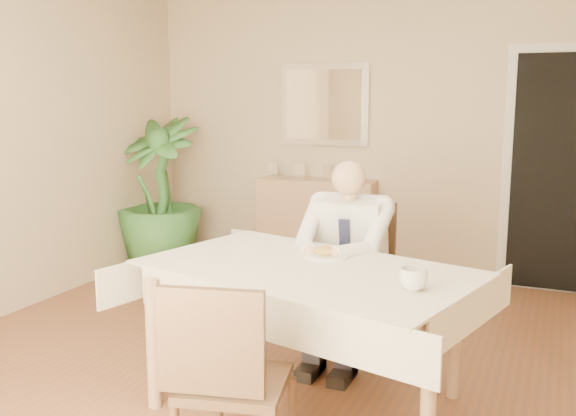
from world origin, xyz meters
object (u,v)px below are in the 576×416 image
at_px(dining_table, 307,282).
at_px(chair_near, 225,375).
at_px(chair_far, 356,266).
at_px(coffee_mug, 413,279).
at_px(sideboard, 317,225).
at_px(potted_palm, 159,194).
at_px(seated_man, 343,253).

distance_m(dining_table, chair_near, 0.87).
relative_size(dining_table, chair_near, 2.16).
bearing_deg(dining_table, chair_far, 104.53).
distance_m(chair_far, coffee_mug, 1.25).
distance_m(sideboard, potted_palm, 1.53).
relative_size(chair_near, seated_man, 0.73).
height_order(chair_far, seated_man, seated_man).
height_order(dining_table, chair_near, chair_near).
bearing_deg(chair_near, sideboard, 91.34).
xyz_separation_m(dining_table, coffee_mug, (0.60, -0.18, 0.14)).
xyz_separation_m(chair_near, seated_man, (0.02, 1.45, 0.18)).
height_order(sideboard, potted_palm, potted_palm).
bearing_deg(dining_table, potted_palm, 153.34).
relative_size(dining_table, potted_palm, 1.37).
distance_m(chair_far, seated_man, 0.33).
height_order(chair_far, potted_palm, potted_palm).
bearing_deg(chair_near, seated_man, 76.24).
distance_m(chair_far, chair_near, 1.75).
relative_size(chair_far, chair_near, 1.04).
relative_size(chair_near, potted_palm, 0.63).
distance_m(chair_near, coffee_mug, 0.96).
xyz_separation_m(chair_far, seated_man, (0.00, -0.29, 0.16)).
xyz_separation_m(dining_table, potted_palm, (-2.30, 2.01, 0.05)).
distance_m(seated_man, sideboard, 2.15).
distance_m(chair_near, potted_palm, 3.67).
xyz_separation_m(chair_near, coffee_mug, (0.61, 0.68, 0.29)).
bearing_deg(sideboard, chair_far, -65.48).
xyz_separation_m(chair_far, sideboard, (-0.89, 1.65, -0.10)).
xyz_separation_m(seated_man, coffee_mug, (0.60, -0.78, 0.11)).
bearing_deg(dining_table, chair_near, -76.64).
distance_m(chair_far, sideboard, 1.87).
bearing_deg(seated_man, dining_table, -90.00).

